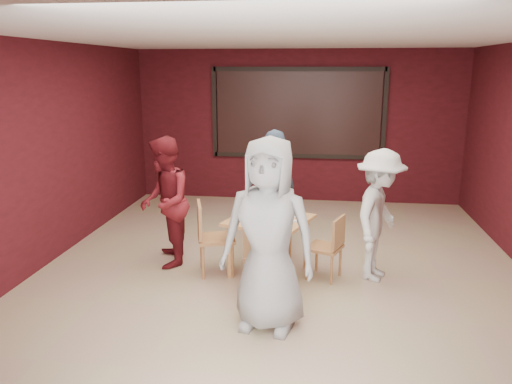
# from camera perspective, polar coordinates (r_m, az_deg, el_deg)

# --- Properties ---
(floor) EXTENTS (7.00, 7.00, 0.00)m
(floor) POSITION_cam_1_polar(r_m,az_deg,el_deg) (6.32, 2.85, -8.94)
(floor) COLOR tan
(floor) RESTS_ON ground
(window_blinds) EXTENTS (3.00, 0.02, 1.50)m
(window_blinds) POSITION_cam_1_polar(r_m,az_deg,el_deg) (9.29, 4.79, 8.96)
(window_blinds) COLOR black
(dining_table) EXTENTS (1.13, 1.13, 0.85)m
(dining_table) POSITION_cam_1_polar(r_m,az_deg,el_deg) (6.04, 1.51, -3.78)
(dining_table) COLOR #DBAA5A
(dining_table) RESTS_ON floor
(chair_front) EXTENTS (0.51, 0.51, 0.96)m
(chair_front) POSITION_cam_1_polar(r_m,az_deg,el_deg) (5.41, 1.02, -6.76)
(chair_front) COLOR #A47A3F
(chair_front) RESTS_ON floor
(chair_back) EXTENTS (0.52, 0.52, 0.84)m
(chair_back) POSITION_cam_1_polar(r_m,az_deg,el_deg) (6.72, 2.07, -3.19)
(chair_back) COLOR #A47A3F
(chair_back) RESTS_ON floor
(chair_left) EXTENTS (0.54, 0.54, 0.90)m
(chair_left) POSITION_cam_1_polar(r_m,az_deg,el_deg) (6.08, -5.30, -4.79)
(chair_left) COLOR #A47A3F
(chair_left) RESTS_ON floor
(chair_right) EXTENTS (0.48, 0.48, 0.78)m
(chair_right) POSITION_cam_1_polar(r_m,az_deg,el_deg) (5.98, 8.44, -5.90)
(chair_right) COLOR #A47A3F
(chair_right) RESTS_ON floor
(diner_front) EXTENTS (1.01, 0.75, 1.87)m
(diner_front) POSITION_cam_1_polar(r_m,az_deg,el_deg) (4.71, 1.44, -4.92)
(diner_front) COLOR #999999
(diner_front) RESTS_ON floor
(diner_back) EXTENTS (0.64, 0.46, 1.65)m
(diner_back) POSITION_cam_1_polar(r_m,az_deg,el_deg) (7.00, 2.02, 0.49)
(diner_back) COLOR #2C3B4F
(diner_back) RESTS_ON floor
(diner_left) EXTENTS (0.81, 0.94, 1.65)m
(diner_left) POSITION_cam_1_polar(r_m,az_deg,el_deg) (6.36, -10.40, -1.15)
(diner_left) COLOR maroon
(diner_left) RESTS_ON floor
(diner_right) EXTENTS (0.91, 1.15, 1.57)m
(diner_right) POSITION_cam_1_polar(r_m,az_deg,el_deg) (6.01, 13.89, -2.62)
(diner_right) COLOR silver
(diner_right) RESTS_ON floor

